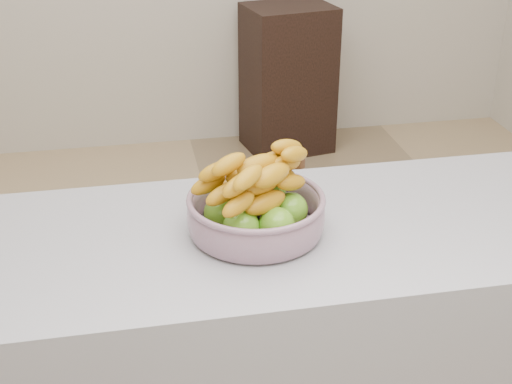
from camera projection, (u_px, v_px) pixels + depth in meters
ground at (249, 346)px, 2.64m from camera, size 4.00×4.00×0.00m
counter at (297, 379)px, 1.82m from camera, size 2.00×0.60×0.90m
cabinet at (288, 79)px, 4.10m from camera, size 0.53×0.45×0.84m
fruit_bowl at (256, 208)px, 1.57m from camera, size 0.31×0.31×0.19m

